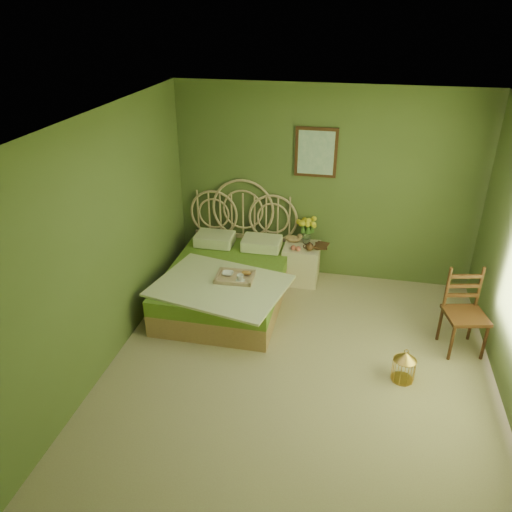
% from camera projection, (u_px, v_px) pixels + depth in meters
% --- Properties ---
extents(floor, '(4.50, 4.50, 0.00)m').
position_uv_depth(floor, '(298.00, 375.00, 5.20)').
color(floor, tan).
rests_on(floor, ground).
extents(ceiling, '(4.50, 4.50, 0.00)m').
position_uv_depth(ceiling, '(310.00, 123.00, 4.01)').
color(ceiling, silver).
rests_on(ceiling, wall_back).
extents(wall_back, '(4.00, 0.00, 4.00)m').
position_uv_depth(wall_back, '(325.00, 186.00, 6.56)').
color(wall_back, '#566A38').
rests_on(wall_back, floor).
extents(wall_left, '(0.00, 4.50, 4.50)m').
position_uv_depth(wall_left, '(104.00, 246.00, 4.98)').
color(wall_left, '#566A38').
rests_on(wall_left, floor).
extents(wall_art, '(0.54, 0.04, 0.64)m').
position_uv_depth(wall_art, '(316.00, 152.00, 6.36)').
color(wall_art, '#36220E').
rests_on(wall_art, wall_back).
extents(bed, '(1.69, 2.13, 1.32)m').
position_uv_depth(bed, '(227.00, 279.00, 6.39)').
color(bed, tan).
rests_on(bed, floor).
extents(nightstand, '(0.48, 0.48, 0.96)m').
position_uv_depth(nightstand, '(302.00, 257.00, 6.82)').
color(nightstand, beige).
rests_on(nightstand, floor).
extents(chair, '(0.50, 0.50, 0.94)m').
position_uv_depth(chair, '(466.00, 306.00, 5.42)').
color(chair, '#36220E').
rests_on(chair, floor).
extents(birdcage, '(0.23, 0.23, 0.34)m').
position_uv_depth(birdcage, '(404.00, 366.00, 5.07)').
color(birdcage, gold).
rests_on(birdcage, floor).
extents(book_lower, '(0.18, 0.23, 0.02)m').
position_uv_depth(book_lower, '(315.00, 246.00, 6.71)').
color(book_lower, '#381E0F').
rests_on(book_lower, nightstand).
extents(book_upper, '(0.21, 0.26, 0.02)m').
position_uv_depth(book_upper, '(315.00, 245.00, 6.70)').
color(book_upper, '#472819').
rests_on(book_upper, nightstand).
extents(cereal_bowl, '(0.15, 0.15, 0.03)m').
position_uv_depth(cereal_bowl, '(228.00, 274.00, 6.04)').
color(cereal_bowl, white).
rests_on(cereal_bowl, bed).
extents(coffee_cup, '(0.11, 0.11, 0.08)m').
position_uv_depth(coffee_cup, '(240.00, 278.00, 5.90)').
color(coffee_cup, white).
rests_on(coffee_cup, bed).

